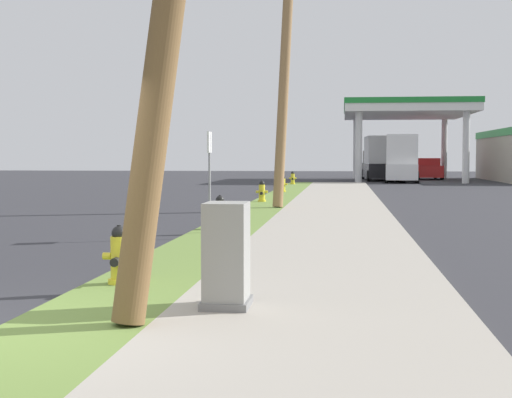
{
  "coord_description": "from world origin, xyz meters",
  "views": [
    {
      "loc": [
        3.24,
        -6.67,
        1.73
      ],
      "look_at": [
        1.08,
        12.0,
        0.66
      ],
      "focal_mm": 52.92,
      "sensor_mm": 36.0,
      "label": 1
    }
  ],
  "objects_px": {
    "street_sign_post": "(209,161)",
    "car_red_by_far_pump": "(427,170)",
    "car_navy_by_near_pump": "(395,169)",
    "truck_black_at_forecourt": "(379,159)",
    "utility_pole_midground": "(284,76)",
    "truck_white_on_apron": "(402,160)",
    "fire_hydrant_second": "(220,214)",
    "fire_hydrant_third": "(262,192)",
    "fire_hydrant_nearest": "(119,258)",
    "utility_cabinet": "(226,259)",
    "fire_hydrant_fifth": "(293,179)",
    "fire_hydrant_fourth": "(283,185)"
  },
  "relations": [
    {
      "from": "truck_black_at_forecourt",
      "to": "truck_white_on_apron",
      "type": "xyz_separation_m",
      "value": [
        1.36,
        -3.18,
        0.0
      ]
    },
    {
      "from": "car_red_by_far_pump",
      "to": "truck_black_at_forecourt",
      "type": "distance_m",
      "value": 5.23
    },
    {
      "from": "car_navy_by_near_pump",
      "to": "truck_black_at_forecourt",
      "type": "bearing_deg",
      "value": -102.31
    },
    {
      "from": "fire_hydrant_third",
      "to": "truck_black_at_forecourt",
      "type": "distance_m",
      "value": 28.09
    },
    {
      "from": "utility_pole_midground",
      "to": "truck_black_at_forecourt",
      "type": "relative_size",
      "value": 1.25
    },
    {
      "from": "street_sign_post",
      "to": "fire_hydrant_third",
      "type": "bearing_deg",
      "value": 90.34
    },
    {
      "from": "fire_hydrant_fifth",
      "to": "fire_hydrant_second",
      "type": "bearing_deg",
      "value": -89.68
    },
    {
      "from": "fire_hydrant_nearest",
      "to": "utility_cabinet",
      "type": "distance_m",
      "value": 2.03
    },
    {
      "from": "fire_hydrant_fourth",
      "to": "street_sign_post",
      "type": "relative_size",
      "value": 0.35
    },
    {
      "from": "utility_pole_midground",
      "to": "fire_hydrant_fourth",
      "type": "bearing_deg",
      "value": 94.76
    },
    {
      "from": "fire_hydrant_third",
      "to": "truck_black_at_forecourt",
      "type": "height_order",
      "value": "truck_black_at_forecourt"
    },
    {
      "from": "fire_hydrant_fourth",
      "to": "truck_white_on_apron",
      "type": "height_order",
      "value": "truck_white_on_apron"
    },
    {
      "from": "fire_hydrant_fifth",
      "to": "car_red_by_far_pump",
      "type": "height_order",
      "value": "car_red_by_far_pump"
    },
    {
      "from": "fire_hydrant_third",
      "to": "car_red_by_far_pump",
      "type": "relative_size",
      "value": 0.16
    },
    {
      "from": "street_sign_post",
      "to": "car_red_by_far_pump",
      "type": "relative_size",
      "value": 0.47
    },
    {
      "from": "car_red_by_far_pump",
      "to": "fire_hydrant_nearest",
      "type": "bearing_deg",
      "value": -100.61
    },
    {
      "from": "fire_hydrant_fifth",
      "to": "utility_pole_midground",
      "type": "height_order",
      "value": "utility_pole_midground"
    },
    {
      "from": "truck_white_on_apron",
      "to": "fire_hydrant_nearest",
      "type": "bearing_deg",
      "value": -99.15
    },
    {
      "from": "truck_white_on_apron",
      "to": "fire_hydrant_second",
      "type": "bearing_deg",
      "value": -100.91
    },
    {
      "from": "fire_hydrant_third",
      "to": "utility_pole_midground",
      "type": "xyz_separation_m",
      "value": [
        0.98,
        -2.53,
        3.8
      ]
    },
    {
      "from": "truck_white_on_apron",
      "to": "fire_hydrant_third",
      "type": "bearing_deg",
      "value": -105.51
    },
    {
      "from": "utility_cabinet",
      "to": "car_navy_by_near_pump",
      "type": "xyz_separation_m",
      "value": [
        5.33,
        53.19,
        0.08
      ]
    },
    {
      "from": "fire_hydrant_second",
      "to": "utility_pole_midground",
      "type": "bearing_deg",
      "value": 83.57
    },
    {
      "from": "utility_pole_midground",
      "to": "truck_white_on_apron",
      "type": "height_order",
      "value": "utility_pole_midground"
    },
    {
      "from": "car_red_by_far_pump",
      "to": "fire_hydrant_second",
      "type": "bearing_deg",
      "value": -102.32
    },
    {
      "from": "fire_hydrant_third",
      "to": "fire_hydrant_fourth",
      "type": "distance_m",
      "value": 7.36
    },
    {
      "from": "street_sign_post",
      "to": "truck_black_at_forecourt",
      "type": "distance_m",
      "value": 38.77
    },
    {
      "from": "fire_hydrant_fourth",
      "to": "utility_pole_midground",
      "type": "bearing_deg",
      "value": -85.24
    },
    {
      "from": "truck_black_at_forecourt",
      "to": "street_sign_post",
      "type": "bearing_deg",
      "value": -97.91
    },
    {
      "from": "car_red_by_far_pump",
      "to": "truck_white_on_apron",
      "type": "bearing_deg",
      "value": -109.24
    },
    {
      "from": "truck_white_on_apron",
      "to": "truck_black_at_forecourt",
      "type": "bearing_deg",
      "value": 113.22
    },
    {
      "from": "utility_cabinet",
      "to": "car_navy_by_near_pump",
      "type": "bearing_deg",
      "value": 84.28
    },
    {
      "from": "fire_hydrant_fifth",
      "to": "fire_hydrant_third",
      "type": "bearing_deg",
      "value": -89.97
    },
    {
      "from": "fire_hydrant_second",
      "to": "utility_cabinet",
      "type": "relative_size",
      "value": 0.67
    },
    {
      "from": "fire_hydrant_fourth",
      "to": "street_sign_post",
      "type": "height_order",
      "value": "street_sign_post"
    },
    {
      "from": "fire_hydrant_third",
      "to": "street_sign_post",
      "type": "height_order",
      "value": "street_sign_post"
    },
    {
      "from": "car_navy_by_near_pump",
      "to": "car_red_by_far_pump",
      "type": "relative_size",
      "value": 1.02
    },
    {
      "from": "car_navy_by_near_pump",
      "to": "truck_black_at_forecourt",
      "type": "relative_size",
      "value": 0.71
    },
    {
      "from": "fire_hydrant_fifth",
      "to": "utility_cabinet",
      "type": "xyz_separation_m",
      "value": [
        1.63,
        -35.09,
        0.19
      ]
    },
    {
      "from": "fire_hydrant_third",
      "to": "street_sign_post",
      "type": "bearing_deg",
      "value": -89.66
    },
    {
      "from": "fire_hydrant_second",
      "to": "fire_hydrant_fourth",
      "type": "bearing_deg",
      "value": 89.94
    },
    {
      "from": "fire_hydrant_second",
      "to": "fire_hydrant_third",
      "type": "distance_m",
      "value": 9.99
    },
    {
      "from": "street_sign_post",
      "to": "truck_white_on_apron",
      "type": "distance_m",
      "value": 35.85
    },
    {
      "from": "fire_hydrant_third",
      "to": "truck_white_on_apron",
      "type": "height_order",
      "value": "truck_white_on_apron"
    },
    {
      "from": "street_sign_post",
      "to": "utility_cabinet",
      "type": "bearing_deg",
      "value": -78.58
    },
    {
      "from": "fire_hydrant_second",
      "to": "street_sign_post",
      "type": "relative_size",
      "value": 0.35
    },
    {
      "from": "fire_hydrant_third",
      "to": "fire_hydrant_fifth",
      "type": "bearing_deg",
      "value": 90.03
    },
    {
      "from": "utility_pole_midground",
      "to": "street_sign_post",
      "type": "bearing_deg",
      "value": -96.28
    },
    {
      "from": "fire_hydrant_second",
      "to": "fire_hydrant_fifth",
      "type": "height_order",
      "value": "same"
    },
    {
      "from": "fire_hydrant_nearest",
      "to": "fire_hydrant_second",
      "type": "relative_size",
      "value": 1.0
    }
  ]
}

